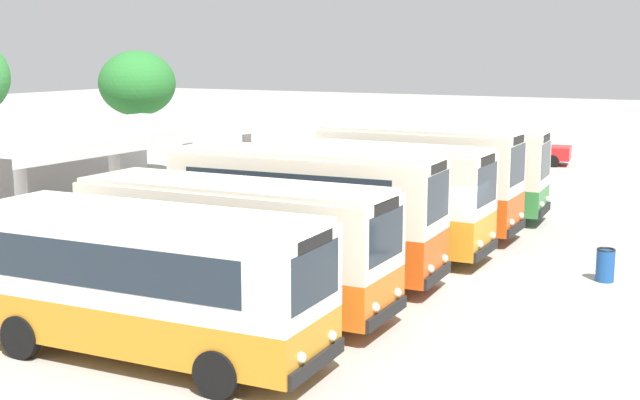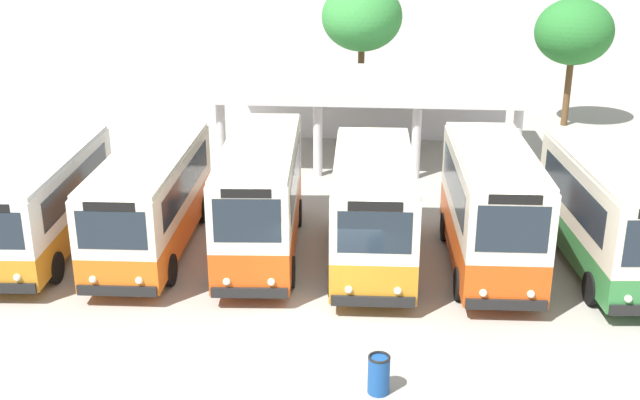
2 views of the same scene
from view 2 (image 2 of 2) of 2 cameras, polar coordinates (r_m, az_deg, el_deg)
ground_plane at (r=20.32m, az=0.74°, el=-8.80°), size 180.00×180.00×0.00m
city_bus_nearest_orange at (r=25.26m, az=-19.67°, el=0.11°), size 2.73×7.64×3.00m
city_bus_second_in_row at (r=24.27m, az=-12.21°, el=0.18°), size 2.50×7.83×3.10m
city_bus_middle_cream at (r=23.47m, az=-4.34°, el=0.42°), size 2.56×7.56×3.50m
city_bus_fourth_amber at (r=22.72m, az=3.87°, el=-0.49°), size 2.51×6.84×3.33m
city_bus_fifth_blue at (r=22.92m, az=12.32°, el=-0.40°), size 2.41×6.72×3.58m
city_bus_far_end_green at (r=23.81m, az=20.30°, el=-0.77°), size 2.70×7.13×3.32m
terminal_canopy at (r=33.54m, az=3.59°, el=7.87°), size 12.77×6.45×3.40m
waiting_chair_end_by_column at (r=33.09m, az=2.71°, el=3.85°), size 0.45×0.45×0.86m
waiting_chair_second_from_end at (r=33.11m, az=3.68°, el=3.84°), size 0.45×0.45×0.86m
waiting_chair_middle_seat at (r=33.03m, az=4.65°, el=3.77°), size 0.45×0.45×0.86m
waiting_chair_fourth_seat at (r=33.05m, az=5.63°, el=3.75°), size 0.45×0.45×0.86m
roadside_tree_behind_canopy at (r=38.68m, az=3.07°, el=13.14°), size 3.88×3.88×6.75m
roadside_tree_east_of_canopy at (r=39.57m, az=17.98°, el=11.54°), size 3.66×3.66×6.09m
litter_bin_apron at (r=17.42m, az=4.30°, el=-12.50°), size 0.49×0.49×0.90m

